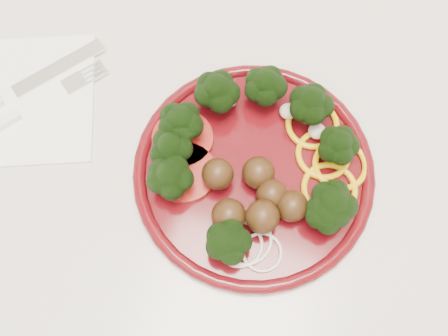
% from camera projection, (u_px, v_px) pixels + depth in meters
% --- Properties ---
extents(counter, '(2.40, 0.60, 0.90)m').
position_uv_depth(counter, '(195.00, 233.00, 0.98)').
color(counter, silver).
rests_on(counter, ground).
extents(plate, '(0.26, 0.26, 0.06)m').
position_uv_depth(plate, '(254.00, 167.00, 0.52)').
color(plate, '#4C080D').
rests_on(plate, counter).
extents(napkin, '(0.21, 0.21, 0.00)m').
position_uv_depth(napkin, '(22.00, 99.00, 0.57)').
color(napkin, white).
rests_on(napkin, counter).
extents(fork, '(0.13, 0.16, 0.01)m').
position_uv_depth(fork, '(5.00, 121.00, 0.55)').
color(fork, white).
rests_on(fork, napkin).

